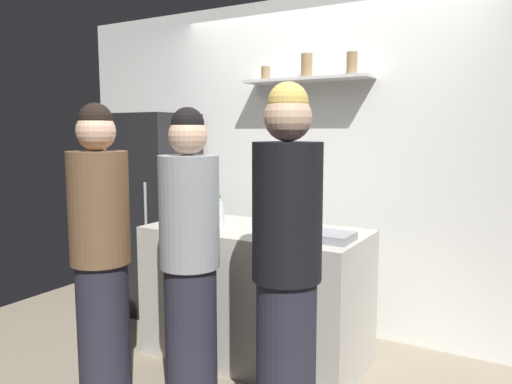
% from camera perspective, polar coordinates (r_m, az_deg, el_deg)
% --- Properties ---
extents(back_wall_assembly, '(4.80, 0.32, 2.60)m').
position_cam_1_polar(back_wall_assembly, '(3.90, 7.92, 3.15)').
color(back_wall_assembly, white).
rests_on(back_wall_assembly, ground).
extents(refrigerator, '(0.57, 0.62, 1.71)m').
position_cam_1_polar(refrigerator, '(4.34, -11.37, -2.48)').
color(refrigerator, black).
rests_on(refrigerator, ground).
extents(counter, '(1.49, 0.73, 0.91)m').
position_cam_1_polar(counter, '(3.47, 0.00, -11.64)').
color(counter, '#B7B2A8').
rests_on(counter, ground).
extents(baking_pan, '(0.34, 0.24, 0.05)m').
position_cam_1_polar(baking_pan, '(3.01, 7.96, -5.11)').
color(baking_pan, gray).
rests_on(baking_pan, counter).
extents(utensil_holder, '(0.12, 0.12, 0.22)m').
position_cam_1_polar(utensil_holder, '(3.55, -4.66, -2.74)').
color(utensil_holder, '#B2B2B7').
rests_on(utensil_holder, counter).
extents(wine_bottle_green_glass, '(0.07, 0.07, 0.32)m').
position_cam_1_polar(wine_bottle_green_glass, '(3.58, -9.69, -1.70)').
color(wine_bottle_green_glass, '#19471E').
rests_on(wine_bottle_green_glass, counter).
extents(wine_bottle_dark_glass, '(0.08, 0.08, 0.29)m').
position_cam_1_polar(wine_bottle_dark_glass, '(3.44, -8.10, -2.21)').
color(wine_bottle_dark_glass, black).
rests_on(wine_bottle_dark_glass, counter).
extents(water_bottle_plastic, '(0.08, 0.08, 0.22)m').
position_cam_1_polar(water_bottle_plastic, '(3.37, -4.50, -2.49)').
color(water_bottle_plastic, silver).
rests_on(water_bottle_plastic, counter).
extents(person_blonde, '(0.34, 0.34, 1.80)m').
position_cam_1_polar(person_blonde, '(2.43, 3.59, -8.83)').
color(person_blonde, '#262633').
rests_on(person_blonde, ground).
extents(person_brown_jacket, '(0.34, 0.34, 1.73)m').
position_cam_1_polar(person_brown_jacket, '(2.99, -17.59, -6.98)').
color(person_brown_jacket, '#262633').
rests_on(person_brown_jacket, ground).
extents(person_grey_hoodie, '(0.34, 0.34, 1.70)m').
position_cam_1_polar(person_grey_hoodie, '(2.84, -7.68, -7.74)').
color(person_grey_hoodie, '#262633').
rests_on(person_grey_hoodie, ground).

